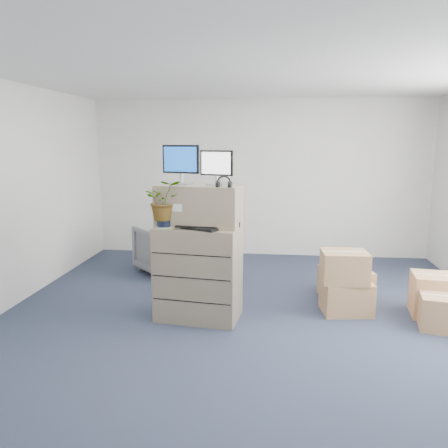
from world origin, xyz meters
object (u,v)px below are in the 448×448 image
at_px(keyboard, 197,227).
at_px(potted_plant, 164,206).
at_px(filing_cabinet_lower, 199,273).
at_px(monitor_left, 181,162).
at_px(water_bottle, 203,214).
at_px(office_chair, 167,247).
at_px(monitor_right, 216,166).

distance_m(keyboard, potted_plant, 0.44).
xyz_separation_m(filing_cabinet_lower, monitor_left, (-0.21, 0.10, 1.27)).
xyz_separation_m(water_bottle, office_chair, (-0.86, 1.68, -0.81)).
relative_size(monitor_right, potted_plant, 0.70).
bearing_deg(potted_plant, keyboard, -2.67).
height_order(filing_cabinet_lower, water_bottle, water_bottle).
distance_m(monitor_right, potted_plant, 0.74).
bearing_deg(potted_plant, filing_cabinet_lower, 17.12).
xyz_separation_m(monitor_left, keyboard, (0.22, -0.23, -0.71)).
xyz_separation_m(monitor_right, keyboard, (-0.20, -0.17, -0.68)).
distance_m(monitor_left, monitor_right, 0.42).
height_order(monitor_right, water_bottle, monitor_right).
relative_size(filing_cabinet_lower, potted_plant, 1.98).
height_order(monitor_left, office_chair, monitor_left).
bearing_deg(filing_cabinet_lower, potted_plant, -155.56).
xyz_separation_m(filing_cabinet_lower, monitor_right, (0.21, 0.04, 1.24)).
distance_m(potted_plant, office_chair, 2.13).
relative_size(water_bottle, office_chair, 0.32).
bearing_deg(potted_plant, monitor_left, 54.20).
distance_m(monitor_left, potted_plant, 0.54).
relative_size(filing_cabinet_lower, monitor_left, 2.46).
relative_size(water_bottle, potted_plant, 0.48).
distance_m(monitor_left, keyboard, 0.78).
xyz_separation_m(monitor_left, monitor_right, (0.42, -0.06, -0.03)).
distance_m(keyboard, office_chair, 2.16).
bearing_deg(monitor_right, water_bottle, -171.88).
distance_m(monitor_left, office_chair, 2.24).
height_order(filing_cabinet_lower, monitor_right, monitor_right).
bearing_deg(office_chair, monitor_right, 76.68).
relative_size(monitor_left, potted_plant, 0.81).
xyz_separation_m(monitor_right, office_chair, (-1.02, 1.71, -1.37)).
relative_size(filing_cabinet_lower, keyboard, 2.06).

